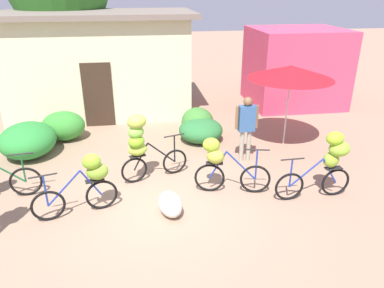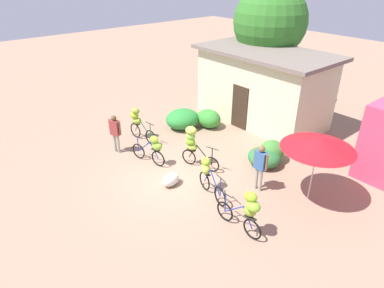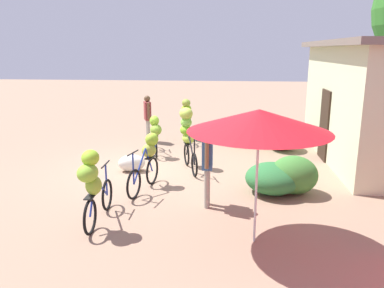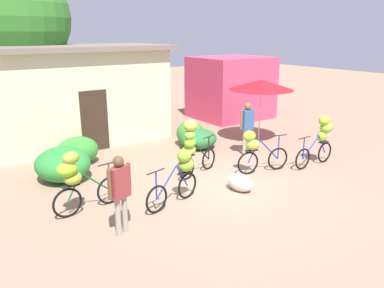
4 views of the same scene
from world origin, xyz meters
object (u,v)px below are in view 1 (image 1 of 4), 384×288
at_px(building_low, 100,63).
at_px(bicycle_rightmost, 329,159).
at_px(bicycle_by_shop, 222,162).
at_px(market_umbrella, 291,72).
at_px(bicycle_near_pile, 88,179).
at_px(person_bystander, 247,123).
at_px(shop_pink, 295,67).
at_px(produce_sack, 170,204).
at_px(bicycle_center_loaded, 141,142).

xyz_separation_m(building_low, bicycle_rightmost, (5.01, -6.58, -0.83)).
bearing_deg(bicycle_by_shop, bicycle_rightmost, -13.39).
xyz_separation_m(market_umbrella, bicycle_near_pile, (-5.04, -2.63, -1.32)).
relative_size(building_low, bicycle_rightmost, 3.83).
bearing_deg(person_bystander, shop_pink, 55.36).
distance_m(market_umbrella, produce_sack, 4.93).
bearing_deg(shop_pink, building_low, 179.31).
height_order(market_umbrella, bicycle_rightmost, market_umbrella).
relative_size(building_low, person_bystander, 3.79).
height_order(bicycle_center_loaded, bicycle_rightmost, bicycle_center_loaded).
relative_size(bicycle_near_pile, bicycle_center_loaded, 0.98).
bearing_deg(bicycle_by_shop, shop_pink, 55.59).
bearing_deg(bicycle_by_shop, bicycle_center_loaded, 155.93).
bearing_deg(bicycle_rightmost, market_umbrella, 85.65).
height_order(shop_pink, produce_sack, shop_pink).
distance_m(building_low, bicycle_by_shop, 6.80).
xyz_separation_m(shop_pink, bicycle_rightmost, (-1.98, -6.50, -0.49)).
xyz_separation_m(bicycle_center_loaded, bicycle_rightmost, (3.77, -1.24, -0.09)).
bearing_deg(bicycle_by_shop, bicycle_near_pile, -172.67).
relative_size(market_umbrella, bicycle_by_shop, 1.40).
height_order(bicycle_by_shop, bicycle_rightmost, bicycle_rightmost).
height_order(market_umbrella, bicycle_center_loaded, market_umbrella).
bearing_deg(produce_sack, bicycle_rightmost, 3.07).
xyz_separation_m(shop_pink, bicycle_near_pile, (-6.81, -6.34, -0.65)).
height_order(bicycle_near_pile, bicycle_center_loaded, bicycle_center_loaded).
xyz_separation_m(bicycle_near_pile, produce_sack, (1.54, -0.33, -0.50)).
distance_m(shop_pink, person_bystander, 5.57).
bearing_deg(market_umbrella, bicycle_center_loaded, -158.76).
xyz_separation_m(building_low, bicycle_near_pile, (0.18, -6.42, -0.98)).
distance_m(bicycle_rightmost, produce_sack, 3.35).
relative_size(produce_sack, person_bystander, 0.42).
relative_size(shop_pink, bicycle_near_pile, 2.01).
bearing_deg(produce_sack, person_bystander, 44.94).
bearing_deg(shop_pink, bicycle_rightmost, -106.94).
bearing_deg(bicycle_near_pile, person_bystander, 25.83).
height_order(shop_pink, bicycle_center_loaded, shop_pink).
height_order(building_low, person_bystander, building_low).
height_order(produce_sack, person_bystander, person_bystander).
bearing_deg(bicycle_near_pile, bicycle_rightmost, -1.87).
relative_size(building_low, bicycle_near_pile, 4.00).
xyz_separation_m(market_umbrella, produce_sack, (-3.50, -2.97, -1.82)).
relative_size(market_umbrella, person_bystander, 1.34).
height_order(shop_pink, bicycle_near_pile, shop_pink).
relative_size(bicycle_center_loaded, produce_sack, 2.32).
relative_size(bicycle_center_loaded, person_bystander, 0.97).
distance_m(building_low, bicycle_center_loaded, 5.53).
distance_m(shop_pink, bicycle_rightmost, 6.81).
bearing_deg(market_umbrella, produce_sack, -139.68).
distance_m(bicycle_center_loaded, bicycle_by_shop, 1.82).
bearing_deg(bicycle_center_loaded, bicycle_by_shop, -24.07).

